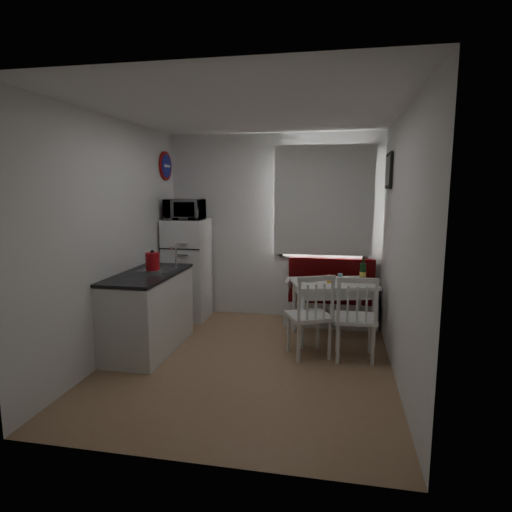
# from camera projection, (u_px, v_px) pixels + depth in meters

# --- Properties ---
(floor) EXTENTS (3.00, 3.50, 0.02)m
(floor) POSITION_uv_depth(u_px,v_px,m) (248.00, 362.00, 4.60)
(floor) COLOR #9C7653
(floor) RESTS_ON ground
(ceiling) EXTENTS (3.00, 3.50, 0.02)m
(ceiling) POSITION_uv_depth(u_px,v_px,m) (248.00, 111.00, 4.19)
(ceiling) COLOR white
(ceiling) RESTS_ON wall_back
(wall_back) EXTENTS (3.00, 0.02, 2.60)m
(wall_back) POSITION_uv_depth(u_px,v_px,m) (273.00, 227.00, 6.09)
(wall_back) COLOR white
(wall_back) RESTS_ON floor
(wall_front) EXTENTS (3.00, 0.02, 2.60)m
(wall_front) POSITION_uv_depth(u_px,v_px,m) (191.00, 277.00, 2.70)
(wall_front) COLOR white
(wall_front) RESTS_ON floor
(wall_left) EXTENTS (0.02, 3.50, 2.60)m
(wall_left) POSITION_uv_depth(u_px,v_px,m) (114.00, 239.00, 4.68)
(wall_left) COLOR white
(wall_left) RESTS_ON floor
(wall_right) EXTENTS (0.02, 3.50, 2.60)m
(wall_right) POSITION_uv_depth(u_px,v_px,m) (400.00, 246.00, 4.12)
(wall_right) COLOR white
(wall_right) RESTS_ON floor
(window) EXTENTS (1.22, 0.06, 1.47)m
(window) POSITION_uv_depth(u_px,v_px,m) (324.00, 204.00, 5.88)
(window) COLOR silver
(window) RESTS_ON wall_back
(curtain) EXTENTS (1.35, 0.02, 1.50)m
(curtain) POSITION_uv_depth(u_px,v_px,m) (323.00, 201.00, 5.81)
(curtain) COLOR white
(curtain) RESTS_ON wall_back
(kitchen_counter) EXTENTS (0.62, 1.32, 1.16)m
(kitchen_counter) POSITION_uv_depth(u_px,v_px,m) (149.00, 311.00, 4.91)
(kitchen_counter) COLOR silver
(kitchen_counter) RESTS_ON floor
(wall_sign) EXTENTS (0.03, 0.40, 0.40)m
(wall_sign) POSITION_uv_depth(u_px,v_px,m) (166.00, 166.00, 5.94)
(wall_sign) COLOR navy
(wall_sign) RESTS_ON wall_left
(picture_frame) EXTENTS (0.04, 0.52, 0.42)m
(picture_frame) POSITION_uv_depth(u_px,v_px,m) (389.00, 171.00, 5.07)
(picture_frame) COLOR black
(picture_frame) RESTS_ON wall_right
(bench) EXTENTS (1.24, 0.48, 0.89)m
(bench) POSITION_uv_depth(u_px,v_px,m) (330.00, 303.00, 5.86)
(bench) COLOR silver
(bench) RESTS_ON floor
(dining_table) EXTENTS (1.11, 0.90, 0.72)m
(dining_table) POSITION_uv_depth(u_px,v_px,m) (333.00, 288.00, 5.20)
(dining_table) COLOR silver
(dining_table) RESTS_ON floor
(chair_left) EXTENTS (0.58, 0.58, 0.50)m
(chair_left) POSITION_uv_depth(u_px,v_px,m) (309.00, 307.00, 4.61)
(chair_left) COLOR silver
(chair_left) RESTS_ON floor
(chair_right) EXTENTS (0.45, 0.43, 0.51)m
(chair_right) POSITION_uv_depth(u_px,v_px,m) (356.00, 309.00, 4.51)
(chair_right) COLOR silver
(chair_right) RESTS_ON floor
(fridge) EXTENTS (0.57, 0.57, 1.42)m
(fridge) POSITION_uv_depth(u_px,v_px,m) (187.00, 269.00, 6.07)
(fridge) COLOR white
(fridge) RESTS_ON floor
(microwave) EXTENTS (0.51, 0.34, 0.28)m
(microwave) POSITION_uv_depth(u_px,v_px,m) (185.00, 209.00, 5.89)
(microwave) COLOR white
(microwave) RESTS_ON fridge
(kettle) EXTENTS (0.19, 0.19, 0.25)m
(kettle) POSITION_uv_depth(u_px,v_px,m) (153.00, 262.00, 4.85)
(kettle) COLOR #B10E16
(kettle) RESTS_ON kitchen_counter
(wine_bottle) EXTENTS (0.08, 0.08, 0.31)m
(wine_bottle) POSITION_uv_depth(u_px,v_px,m) (363.00, 269.00, 5.19)
(wine_bottle) COLOR #133D17
(wine_bottle) RESTS_ON dining_table
(drinking_glass_orange) EXTENTS (0.06, 0.06, 0.09)m
(drinking_glass_orange) POSITION_uv_depth(u_px,v_px,m) (329.00, 279.00, 5.14)
(drinking_glass_orange) COLOR yellow
(drinking_glass_orange) RESTS_ON dining_table
(drinking_glass_blue) EXTENTS (0.06, 0.06, 0.10)m
(drinking_glass_blue) POSITION_uv_depth(u_px,v_px,m) (340.00, 277.00, 5.21)
(drinking_glass_blue) COLOR #87CBE5
(drinking_glass_blue) RESTS_ON dining_table
(plate) EXTENTS (0.25, 0.25, 0.02)m
(plate) POSITION_uv_depth(u_px,v_px,m) (309.00, 280.00, 5.26)
(plate) COLOR white
(plate) RESTS_ON dining_table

